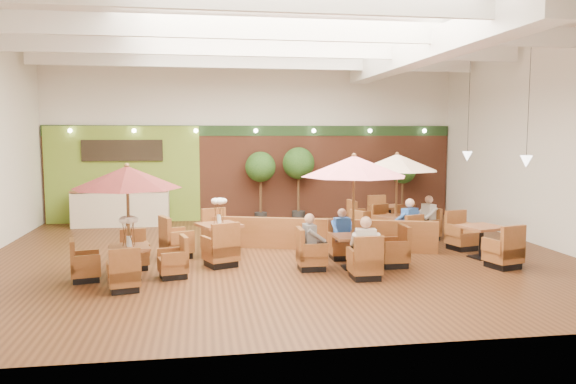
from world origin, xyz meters
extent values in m
plane|color=#381E0F|center=(0.00, 0.00, 0.00)|extent=(14.00, 14.00, 0.00)
cube|color=silver|center=(0.00, 6.00, 2.75)|extent=(14.00, 0.04, 5.50)
cube|color=silver|center=(0.00, -6.00, 2.75)|extent=(14.00, 0.04, 5.50)
cube|color=silver|center=(7.00, 0.00, 2.75)|extent=(0.04, 12.00, 5.50)
cube|color=white|center=(0.00, 0.00, 5.50)|extent=(14.00, 12.00, 0.04)
cube|color=brown|center=(0.00, 5.94, 1.60)|extent=(13.90, 0.10, 3.20)
cube|color=#1E3819|center=(0.00, 5.93, 3.05)|extent=(13.90, 0.12, 0.35)
cube|color=olive|center=(-4.40, 5.88, 1.60)|extent=(5.00, 0.08, 3.20)
cube|color=black|center=(-4.40, 5.80, 2.40)|extent=(2.60, 0.08, 0.70)
cube|color=white|center=(3.50, 0.00, 4.95)|extent=(0.60, 11.00, 0.60)
cube|color=white|center=(0.00, -1.30, 5.15)|extent=(13.60, 0.12, 0.45)
cube|color=white|center=(0.00, 1.30, 5.15)|extent=(13.60, 0.12, 0.45)
cube|color=white|center=(0.00, 4.00, 5.15)|extent=(13.60, 0.12, 0.45)
cylinder|color=black|center=(5.80, -1.00, 3.90)|extent=(0.01, 0.01, 3.20)
cone|color=white|center=(5.80, -1.00, 2.30)|extent=(0.28, 0.28, 0.28)
cylinder|color=black|center=(5.80, 2.00, 3.90)|extent=(0.01, 0.01, 3.20)
cone|color=white|center=(5.80, 2.00, 2.30)|extent=(0.28, 0.28, 0.28)
sphere|color=#FFEAC6|center=(-6.00, 5.70, 3.05)|extent=(0.14, 0.14, 0.14)
sphere|color=#FFEAC6|center=(-4.00, 5.70, 3.05)|extent=(0.14, 0.14, 0.14)
sphere|color=#FFEAC6|center=(-2.00, 5.70, 3.05)|extent=(0.14, 0.14, 0.14)
sphere|color=#FFEAC6|center=(0.00, 5.70, 3.05)|extent=(0.14, 0.14, 0.14)
sphere|color=#FFEAC6|center=(2.00, 5.70, 3.05)|extent=(0.14, 0.14, 0.14)
sphere|color=#FFEAC6|center=(4.00, 5.70, 3.05)|extent=(0.14, 0.14, 0.14)
sphere|color=#FFEAC6|center=(6.00, 5.70, 3.05)|extent=(0.14, 0.14, 0.14)
cube|color=beige|center=(-4.40, 5.10, 0.55)|extent=(3.00, 0.70, 1.10)
cube|color=brown|center=(-4.40, 5.10, 1.15)|extent=(3.00, 0.75, 0.06)
cube|color=brown|center=(1.18, 0.50, 0.40)|extent=(5.54, 1.94, 0.80)
cube|color=brown|center=(-3.31, -1.76, 0.65)|extent=(0.92, 0.92, 0.05)
cylinder|color=black|center=(-3.31, -1.76, 0.34)|extent=(0.09, 0.09, 0.60)
cube|color=black|center=(-3.31, -1.76, 0.02)|extent=(0.49, 0.49, 0.04)
cube|color=brown|center=(-3.31, -2.62, 0.27)|extent=(0.67, 0.67, 0.29)
cube|color=brown|center=(-3.36, -2.85, 0.55)|extent=(0.57, 0.21, 0.64)
cube|color=brown|center=(-3.57, -2.68, 0.45)|extent=(0.18, 0.50, 0.25)
cube|color=brown|center=(-3.05, -2.57, 0.45)|extent=(0.18, 0.50, 0.25)
cube|color=black|center=(-3.31, -2.62, 0.06)|extent=(0.60, 0.60, 0.13)
cube|color=brown|center=(-3.31, -0.90, 0.27)|extent=(0.67, 0.67, 0.29)
cube|color=brown|center=(-3.26, -0.67, 0.55)|extent=(0.57, 0.21, 0.64)
cube|color=brown|center=(-3.05, -0.84, 0.45)|extent=(0.18, 0.50, 0.25)
cube|color=brown|center=(-3.57, -0.96, 0.45)|extent=(0.18, 0.50, 0.25)
cube|color=black|center=(-3.31, -0.90, 0.06)|extent=(0.60, 0.60, 0.13)
cube|color=brown|center=(-4.17, -1.76, 0.27)|extent=(0.67, 0.67, 0.29)
cube|color=brown|center=(-3.94, -1.81, 0.55)|extent=(0.21, 0.57, 0.64)
cube|color=brown|center=(-4.23, -1.50, 0.45)|extent=(0.50, 0.18, 0.25)
cube|color=brown|center=(-4.11, -2.02, 0.45)|extent=(0.50, 0.18, 0.25)
cube|color=black|center=(-4.17, -1.76, 0.06)|extent=(0.60, 0.60, 0.13)
cube|color=brown|center=(-2.45, -1.76, 0.27)|extent=(0.67, 0.67, 0.29)
cube|color=brown|center=(-2.68, -1.71, 0.55)|extent=(0.21, 0.57, 0.64)
cube|color=brown|center=(-2.39, -2.02, 0.45)|extent=(0.50, 0.18, 0.25)
cube|color=brown|center=(-2.50, -1.50, 0.45)|extent=(0.50, 0.18, 0.25)
cube|color=black|center=(-2.45, -1.76, 0.06)|extent=(0.60, 0.60, 0.13)
cylinder|color=brown|center=(-3.31, -1.76, 1.14)|extent=(0.06, 0.06, 2.27)
cone|color=#531A18|center=(-3.31, -1.76, 2.09)|extent=(2.18, 2.18, 0.45)
sphere|color=brown|center=(-3.31, -1.76, 2.32)|extent=(0.10, 0.10, 0.10)
cylinder|color=silver|center=(-3.31, -1.76, 0.79)|extent=(0.10, 0.10, 0.22)
cube|color=brown|center=(1.43, -1.53, 0.70)|extent=(0.83, 0.83, 0.06)
cylinder|color=black|center=(1.43, -1.53, 0.36)|extent=(0.10, 0.10, 0.64)
cube|color=black|center=(1.43, -1.53, 0.02)|extent=(0.44, 0.44, 0.04)
cube|color=brown|center=(1.43, -2.45, 0.29)|extent=(0.61, 0.61, 0.31)
cube|color=brown|center=(1.43, -2.71, 0.59)|extent=(0.61, 0.10, 0.68)
cube|color=brown|center=(1.15, -2.45, 0.49)|extent=(0.08, 0.54, 0.27)
cube|color=brown|center=(1.72, -2.45, 0.49)|extent=(0.08, 0.54, 0.27)
cube|color=black|center=(1.43, -2.45, 0.07)|extent=(0.54, 0.54, 0.14)
cube|color=brown|center=(1.43, -0.60, 0.29)|extent=(0.61, 0.61, 0.31)
cube|color=brown|center=(1.43, -0.35, 0.59)|extent=(0.61, 0.10, 0.68)
cube|color=brown|center=(1.72, -0.60, 0.49)|extent=(0.08, 0.54, 0.27)
cube|color=brown|center=(1.15, -0.60, 0.49)|extent=(0.08, 0.54, 0.27)
cube|color=black|center=(1.43, -0.60, 0.07)|extent=(0.54, 0.54, 0.14)
cube|color=brown|center=(0.51, -1.53, 0.29)|extent=(0.61, 0.61, 0.31)
cube|color=brown|center=(0.76, -1.53, 0.59)|extent=(0.10, 0.61, 0.68)
cube|color=brown|center=(0.51, -1.24, 0.49)|extent=(0.54, 0.08, 0.27)
cube|color=brown|center=(0.51, -1.81, 0.49)|extent=(0.54, 0.08, 0.27)
cube|color=black|center=(0.51, -1.53, 0.07)|extent=(0.54, 0.54, 0.14)
cube|color=brown|center=(2.36, -1.53, 0.29)|extent=(0.61, 0.61, 0.31)
cube|color=brown|center=(2.11, -1.52, 0.59)|extent=(0.10, 0.61, 0.68)
cube|color=brown|center=(2.36, -1.81, 0.49)|extent=(0.54, 0.08, 0.27)
cube|color=brown|center=(2.36, -1.24, 0.49)|extent=(0.54, 0.08, 0.27)
cube|color=black|center=(2.36, -1.53, 0.07)|extent=(0.54, 0.54, 0.14)
cylinder|color=brown|center=(1.43, -1.53, 1.22)|extent=(0.06, 0.06, 2.44)
cone|color=#DD6A77|center=(1.43, -1.53, 2.26)|extent=(2.34, 2.34, 0.45)
sphere|color=brown|center=(1.43, -1.53, 2.49)|extent=(0.10, 0.10, 0.10)
cube|color=brown|center=(3.42, 1.29, 0.68)|extent=(1.05, 1.05, 0.06)
cylinder|color=black|center=(3.42, 1.29, 0.35)|extent=(0.09, 0.09, 0.62)
cube|color=black|center=(3.42, 1.29, 0.02)|extent=(0.55, 0.55, 0.04)
cube|color=brown|center=(3.42, 0.40, 0.28)|extent=(0.76, 0.76, 0.30)
cube|color=brown|center=(3.33, 0.17, 0.57)|extent=(0.58, 0.31, 0.66)
cube|color=brown|center=(3.17, 0.29, 0.47)|extent=(0.27, 0.51, 0.26)
cube|color=brown|center=(3.68, 0.50, 0.47)|extent=(0.27, 0.51, 0.26)
cube|color=black|center=(3.42, 0.40, 0.07)|extent=(0.68, 0.68, 0.13)
cube|color=brown|center=(3.42, 2.19, 0.28)|extent=(0.76, 0.76, 0.30)
cube|color=brown|center=(3.52, 2.42, 0.57)|extent=(0.58, 0.31, 0.66)
cube|color=brown|center=(3.68, 2.29, 0.47)|extent=(0.27, 0.51, 0.26)
cube|color=brown|center=(3.17, 2.09, 0.47)|extent=(0.27, 0.51, 0.26)
cube|color=black|center=(3.42, 2.19, 0.07)|extent=(0.68, 0.68, 0.13)
cube|color=brown|center=(2.53, 1.29, 0.28)|extent=(0.76, 0.76, 0.30)
cube|color=brown|center=(2.75, 1.20, 0.57)|extent=(0.31, 0.58, 0.66)
cube|color=brown|center=(2.42, 1.55, 0.47)|extent=(0.51, 0.27, 0.26)
cube|color=brown|center=(2.63, 1.04, 0.47)|extent=(0.51, 0.27, 0.26)
cube|color=black|center=(2.53, 1.29, 0.07)|extent=(0.68, 0.68, 0.13)
cube|color=brown|center=(4.32, 1.29, 0.28)|extent=(0.76, 0.76, 0.30)
cube|color=brown|center=(4.09, 1.38, 0.57)|extent=(0.31, 0.58, 0.66)
cube|color=brown|center=(4.42, 1.04, 0.47)|extent=(0.51, 0.27, 0.26)
cube|color=brown|center=(4.22, 1.55, 0.47)|extent=(0.51, 0.27, 0.26)
cube|color=black|center=(4.32, 1.29, 0.07)|extent=(0.68, 0.68, 0.13)
cylinder|color=brown|center=(3.42, 1.29, 1.18)|extent=(0.06, 0.06, 2.36)
cone|color=beige|center=(3.42, 1.29, 2.18)|extent=(2.27, 2.27, 0.45)
sphere|color=brown|center=(3.42, 1.29, 2.41)|extent=(0.10, 0.10, 0.10)
cube|color=brown|center=(-1.44, 0.11, 0.77)|extent=(1.18, 1.18, 0.06)
cylinder|color=black|center=(-1.44, 0.11, 0.40)|extent=(0.11, 0.11, 0.70)
cube|color=black|center=(-1.44, 0.11, 0.02)|extent=(0.63, 0.63, 0.04)
cube|color=brown|center=(-1.44, -0.90, 0.32)|extent=(0.86, 0.86, 0.34)
cube|color=brown|center=(-1.54, -1.16, 0.64)|extent=(0.65, 0.35, 0.75)
cube|color=brown|center=(-1.72, -1.02, 0.53)|extent=(0.30, 0.58, 0.30)
cube|color=brown|center=(-1.15, -0.78, 0.53)|extent=(0.30, 0.58, 0.30)
cube|color=black|center=(-1.44, -0.90, 0.07)|extent=(0.77, 0.77, 0.15)
cube|color=brown|center=(-1.44, 1.13, 0.32)|extent=(0.86, 0.86, 0.34)
cube|color=brown|center=(-1.33, 1.38, 0.64)|extent=(0.65, 0.35, 0.75)
cube|color=brown|center=(-1.15, 1.24, 0.53)|extent=(0.30, 0.58, 0.30)
cube|color=brown|center=(-1.72, 1.01, 0.53)|extent=(0.30, 0.58, 0.30)
cube|color=black|center=(-1.44, 1.13, 0.07)|extent=(0.77, 0.77, 0.15)
cube|color=brown|center=(-2.45, 0.11, 0.32)|extent=(0.86, 0.86, 0.34)
cube|color=brown|center=(-2.20, 0.01, 0.64)|extent=(0.35, 0.65, 0.75)
cube|color=brown|center=(-2.57, 0.40, 0.53)|extent=(0.58, 0.30, 0.30)
cube|color=brown|center=(-2.33, -0.17, 0.53)|extent=(0.58, 0.30, 0.30)
cube|color=black|center=(-2.45, 0.11, 0.07)|extent=(0.77, 0.77, 0.15)
cylinder|color=silver|center=(-1.44, 0.11, 0.91)|extent=(0.10, 0.10, 0.22)
cube|color=brown|center=(4.72, -1.02, 0.75)|extent=(1.08, 1.08, 0.06)
cylinder|color=black|center=(4.72, -1.02, 0.38)|extent=(0.10, 0.10, 0.69)
cube|color=black|center=(4.72, -1.02, 0.02)|extent=(0.57, 0.57, 0.04)
cube|color=brown|center=(4.72, -2.00, 0.31)|extent=(0.79, 0.79, 0.33)
cube|color=brown|center=(4.65, -2.26, 0.62)|extent=(0.65, 0.27, 0.73)
cube|color=brown|center=(4.43, -2.08, 0.52)|extent=(0.23, 0.57, 0.29)
cube|color=brown|center=(5.01, -1.92, 0.52)|extent=(0.23, 0.57, 0.29)
cube|color=black|center=(4.72, -2.00, 0.07)|extent=(0.70, 0.70, 0.15)
cube|color=brown|center=(4.72, -0.03, 0.31)|extent=(0.79, 0.79, 0.33)
cube|color=brown|center=(4.80, 0.23, 0.62)|extent=(0.65, 0.27, 0.73)
cube|color=brown|center=(5.01, 0.05, 0.52)|extent=(0.23, 0.57, 0.29)
cube|color=brown|center=(4.43, -0.11, 0.52)|extent=(0.23, 0.57, 0.29)
cube|color=black|center=(4.72, -0.03, 0.07)|extent=(0.70, 0.70, 0.15)
cube|color=brown|center=(3.86, 3.08, 0.72)|extent=(0.95, 0.95, 0.06)
cylinder|color=black|center=(3.86, 3.08, 0.37)|extent=(0.10, 0.10, 0.66)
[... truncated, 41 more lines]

